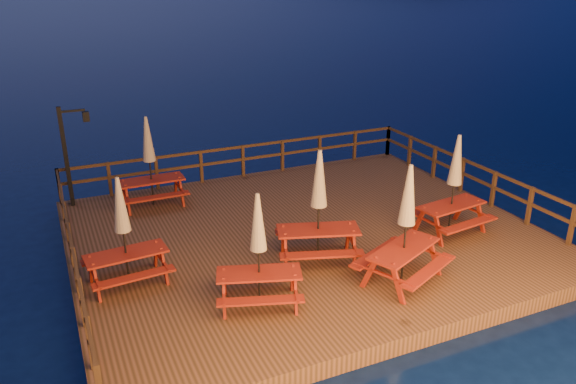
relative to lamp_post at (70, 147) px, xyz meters
name	(u,v)px	position (x,y,z in m)	size (l,w,h in m)	color
ground	(305,245)	(5.39, -4.55, -2.20)	(500.00, 500.00, 0.00)	#051132
deck	(305,239)	(5.39, -4.55, -2.00)	(12.00, 10.00, 0.40)	#412A14
deck_piles	(305,255)	(5.39, -4.55, -2.50)	(11.44, 9.44, 1.40)	#372611
railing	(279,184)	(5.39, -2.77, -1.03)	(11.80, 9.75, 1.10)	#372611
lamp_post	(70,147)	(0.00, 0.00, 0.00)	(0.85, 0.18, 3.00)	black
picnic_table_0	(454,183)	(8.92, -6.14, -0.39)	(2.08, 1.79, 2.71)	maroon
picnic_table_1	(406,223)	(6.28, -7.74, -0.35)	(2.43, 2.26, 2.78)	maroon
picnic_table_2	(150,160)	(2.06, -0.96, -0.39)	(1.90, 1.57, 2.71)	maroon
picnic_table_3	(319,205)	(4.98, -6.09, -0.34)	(2.37, 2.15, 2.80)	maroon
picnic_table_4	(258,249)	(2.99, -7.30, -0.49)	(2.13, 1.93, 2.51)	maroon
picnic_table_5	(123,230)	(0.61, -5.30, -0.47)	(1.89, 1.60, 2.54)	maroon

